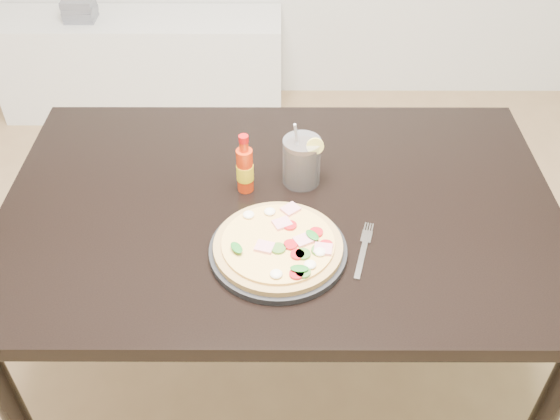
{
  "coord_description": "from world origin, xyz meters",
  "views": [
    {
      "loc": [
        -0.1,
        -0.78,
        1.77
      ],
      "look_at": [
        -0.1,
        0.3,
        0.83
      ],
      "focal_mm": 40.0,
      "sensor_mm": 36.0,
      "label": 1
    }
  ],
  "objects_px": {
    "cola_cup": "(302,162)",
    "fork": "(364,248)",
    "dining_table": "(280,227)",
    "media_console": "(143,65)",
    "hot_sauce_bottle": "(245,169)",
    "pizza": "(279,245)",
    "plate": "(278,251)"
  },
  "relations": [
    {
      "from": "plate",
      "to": "pizza",
      "type": "relative_size",
      "value": 1.07
    },
    {
      "from": "fork",
      "to": "hot_sauce_bottle",
      "type": "bearing_deg",
      "value": 156.84
    },
    {
      "from": "hot_sauce_bottle",
      "to": "cola_cup",
      "type": "xyz_separation_m",
      "value": [
        0.14,
        0.03,
        -0.0
      ]
    },
    {
      "from": "dining_table",
      "to": "plate",
      "type": "xyz_separation_m",
      "value": [
        -0.0,
        -0.18,
        0.09
      ]
    },
    {
      "from": "dining_table",
      "to": "plate",
      "type": "relative_size",
      "value": 4.42
    },
    {
      "from": "fork",
      "to": "media_console",
      "type": "distance_m",
      "value": 2.09
    },
    {
      "from": "cola_cup",
      "to": "fork",
      "type": "height_order",
      "value": "cola_cup"
    },
    {
      "from": "hot_sauce_bottle",
      "to": "cola_cup",
      "type": "bearing_deg",
      "value": 13.58
    },
    {
      "from": "dining_table",
      "to": "hot_sauce_bottle",
      "type": "distance_m",
      "value": 0.18
    },
    {
      "from": "dining_table",
      "to": "media_console",
      "type": "bearing_deg",
      "value": 112.93
    },
    {
      "from": "plate",
      "to": "fork",
      "type": "distance_m",
      "value": 0.2
    },
    {
      "from": "hot_sauce_bottle",
      "to": "fork",
      "type": "xyz_separation_m",
      "value": [
        0.28,
        -0.22,
        -0.06
      ]
    },
    {
      "from": "hot_sauce_bottle",
      "to": "cola_cup",
      "type": "distance_m",
      "value": 0.15
    },
    {
      "from": "media_console",
      "to": "fork",
      "type": "bearing_deg",
      "value": -63.84
    },
    {
      "from": "dining_table",
      "to": "pizza",
      "type": "xyz_separation_m",
      "value": [
        -0.0,
        -0.18,
        0.11
      ]
    },
    {
      "from": "hot_sauce_bottle",
      "to": "dining_table",
      "type": "bearing_deg",
      "value": -31.19
    },
    {
      "from": "pizza",
      "to": "fork",
      "type": "bearing_deg",
      "value": 4.02
    },
    {
      "from": "fork",
      "to": "plate",
      "type": "bearing_deg",
      "value": -161.59
    },
    {
      "from": "cola_cup",
      "to": "fork",
      "type": "bearing_deg",
      "value": -61.31
    },
    {
      "from": "dining_table",
      "to": "fork",
      "type": "distance_m",
      "value": 0.27
    },
    {
      "from": "pizza",
      "to": "fork",
      "type": "xyz_separation_m",
      "value": [
        0.2,
        0.01,
        -0.02
      ]
    },
    {
      "from": "dining_table",
      "to": "hot_sauce_bottle",
      "type": "height_order",
      "value": "hot_sauce_bottle"
    },
    {
      "from": "pizza",
      "to": "hot_sauce_bottle",
      "type": "bearing_deg",
      "value": 110.54
    },
    {
      "from": "cola_cup",
      "to": "plate",
      "type": "bearing_deg",
      "value": -102.48
    },
    {
      "from": "media_console",
      "to": "plate",
      "type": "bearing_deg",
      "value": -69.23
    },
    {
      "from": "hot_sauce_bottle",
      "to": "fork",
      "type": "bearing_deg",
      "value": -37.86
    },
    {
      "from": "plate",
      "to": "dining_table",
      "type": "bearing_deg",
      "value": 88.62
    },
    {
      "from": "cola_cup",
      "to": "media_console",
      "type": "bearing_deg",
      "value": 115.74
    },
    {
      "from": "cola_cup",
      "to": "media_console",
      "type": "xyz_separation_m",
      "value": [
        -0.75,
        1.56,
        -0.56
      ]
    },
    {
      "from": "cola_cup",
      "to": "pizza",
      "type": "bearing_deg",
      "value": -101.8
    },
    {
      "from": "fork",
      "to": "media_console",
      "type": "xyz_separation_m",
      "value": [
        -0.89,
        1.82,
        -0.5
      ]
    },
    {
      "from": "plate",
      "to": "media_console",
      "type": "xyz_separation_m",
      "value": [
        -0.69,
        1.83,
        -0.51
      ]
    }
  ]
}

